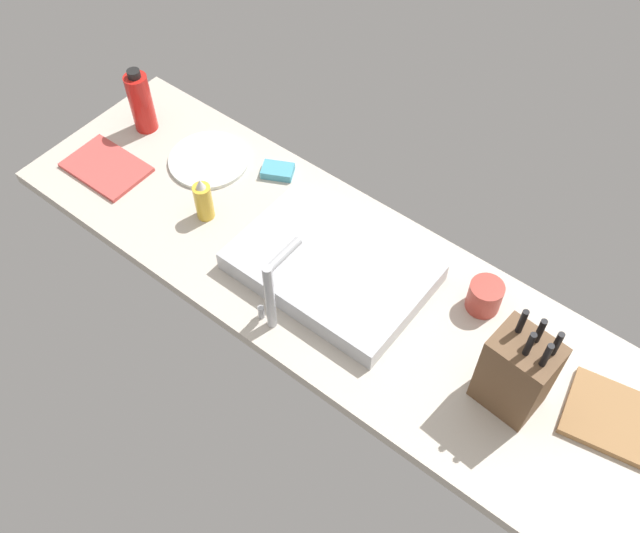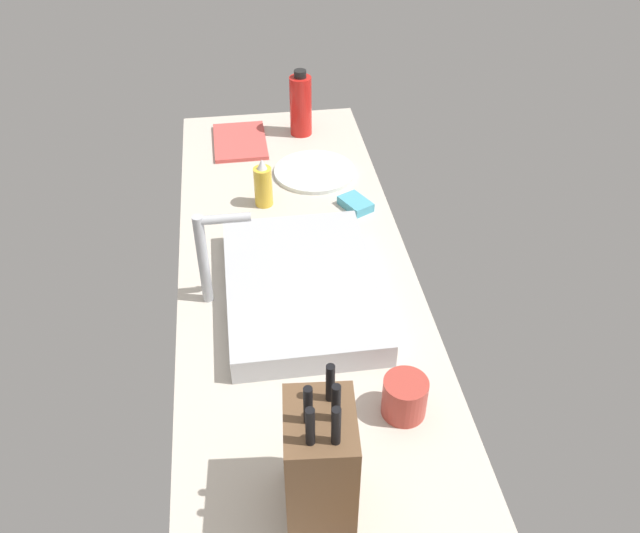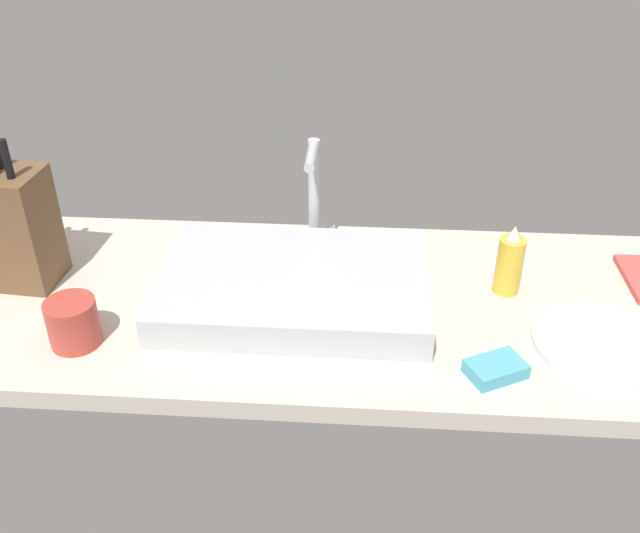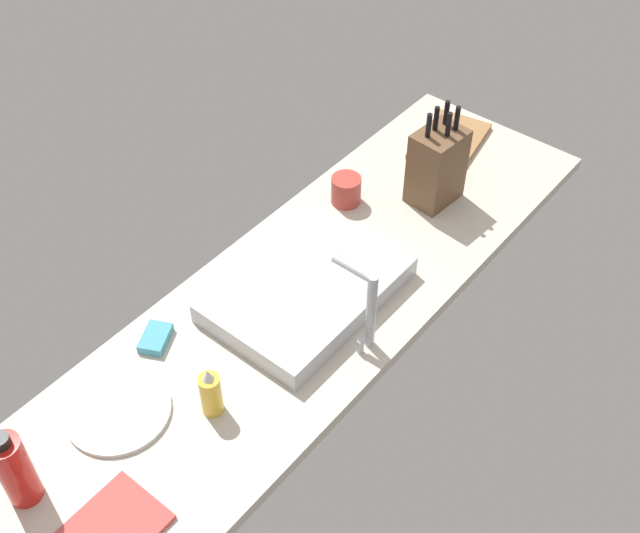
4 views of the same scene
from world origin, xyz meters
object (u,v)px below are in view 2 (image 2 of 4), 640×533
(sink_basin, at_px, (301,287))
(soap_bottle, at_px, (263,185))
(faucet, at_px, (208,252))
(dinner_plate, at_px, (315,172))
(dish_sponge, at_px, (356,204))
(knife_block, at_px, (320,462))
(dish_towel, at_px, (240,141))
(coffee_mug, at_px, (405,397))
(water_bottle, at_px, (301,105))

(sink_basin, height_order, soap_bottle, soap_bottle)
(faucet, xyz_separation_m, soap_bottle, (0.37, -0.14, -0.07))
(dinner_plate, bearing_deg, dish_sponge, -155.85)
(knife_block, height_order, dish_towel, knife_block)
(knife_block, bearing_deg, dish_sponge, -9.36)
(sink_basin, relative_size, dinner_plate, 2.06)
(coffee_mug, bearing_deg, soap_bottle, 15.56)
(faucet, xyz_separation_m, dinner_plate, (0.51, -0.30, -0.13))
(dinner_plate, xyz_separation_m, dish_towel, (0.21, 0.21, 0.00))
(soap_bottle, bearing_deg, dinner_plate, -48.51)
(water_bottle, height_order, coffee_mug, water_bottle)
(water_bottle, relative_size, dish_towel, 0.89)
(knife_block, height_order, coffee_mug, knife_block)
(dish_towel, relative_size, coffee_mug, 2.76)
(sink_basin, distance_m, faucet, 0.23)
(sink_basin, relative_size, knife_block, 1.64)
(faucet, distance_m, dish_towel, 0.74)
(sink_basin, relative_size, faucet, 2.13)
(faucet, distance_m, soap_bottle, 0.41)
(dish_towel, bearing_deg, faucet, 172.60)
(knife_block, xyz_separation_m, dish_towel, (1.28, 0.07, -0.11))
(faucet, relative_size, dish_towel, 0.97)
(faucet, bearing_deg, dish_sponge, -50.47)
(water_bottle, bearing_deg, dish_sponge, -167.87)
(sink_basin, distance_m, water_bottle, 0.80)
(sink_basin, distance_m, soap_bottle, 0.40)
(sink_basin, xyz_separation_m, knife_block, (-0.53, 0.03, 0.09))
(water_bottle, xyz_separation_m, dish_towel, (-0.04, 0.20, -0.09))
(knife_block, height_order, dinner_plate, knife_block)
(dish_towel, relative_size, dish_sponge, 2.62)
(dish_towel, bearing_deg, sink_basin, -172.10)
(water_bottle, bearing_deg, soap_bottle, 159.22)
(dinner_plate, distance_m, dish_sponge, 0.21)
(sink_basin, xyz_separation_m, water_bottle, (0.79, -0.09, 0.07))
(soap_bottle, relative_size, dish_sponge, 1.55)
(dish_sponge, bearing_deg, coffee_mug, 177.13)
(soap_bottle, relative_size, coffee_mug, 1.63)
(faucet, height_order, dish_sponge, faucet)
(faucet, bearing_deg, knife_block, -163.06)
(coffee_mug, distance_m, dish_sponge, 0.70)
(sink_basin, bearing_deg, knife_block, 176.72)
(faucet, relative_size, dish_sponge, 2.54)
(dinner_plate, relative_size, dish_towel, 1.00)
(knife_block, relative_size, water_bottle, 1.41)
(coffee_mug, height_order, dish_sponge, coffee_mug)
(soap_bottle, bearing_deg, water_bottle, -20.78)
(dish_sponge, bearing_deg, faucet, 129.53)
(soap_bottle, bearing_deg, knife_block, -178.48)
(dish_towel, distance_m, dish_sponge, 0.50)
(knife_block, height_order, soap_bottle, knife_block)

